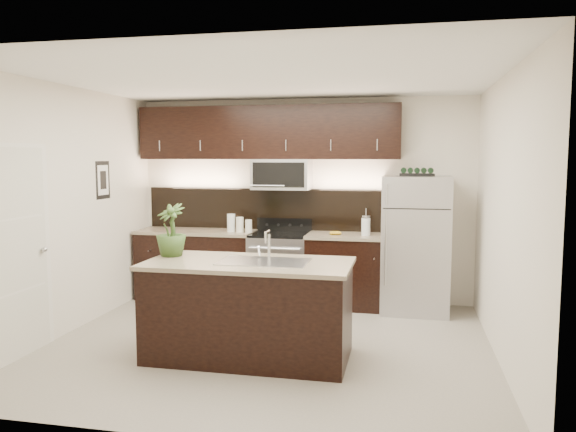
% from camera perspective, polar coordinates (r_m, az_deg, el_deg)
% --- Properties ---
extents(ground, '(4.50, 4.50, 0.00)m').
position_cam_1_polar(ground, '(5.93, -2.06, -12.96)').
color(ground, gray).
rests_on(ground, ground).
extents(room_walls, '(4.52, 4.02, 2.71)m').
position_cam_1_polar(room_walls, '(5.61, -3.32, 3.62)').
color(room_walls, silver).
rests_on(room_walls, ground).
extents(counter_run, '(3.51, 0.65, 0.94)m').
position_cam_1_polar(counter_run, '(7.50, -2.35, -5.20)').
color(counter_run, black).
rests_on(counter_run, ground).
extents(upper_fixtures, '(3.49, 0.40, 1.66)m').
position_cam_1_polar(upper_fixtures, '(7.50, -1.93, 7.62)').
color(upper_fixtures, black).
rests_on(upper_fixtures, counter_run).
extents(island, '(1.96, 0.96, 0.94)m').
position_cam_1_polar(island, '(5.47, -4.00, -9.45)').
color(island, black).
rests_on(island, ground).
extents(sink_faucet, '(0.84, 0.50, 0.28)m').
position_cam_1_polar(sink_faucet, '(5.33, -2.45, -4.51)').
color(sink_faucet, silver).
rests_on(sink_faucet, island).
extents(refrigerator, '(0.82, 0.74, 1.70)m').
position_cam_1_polar(refrigerator, '(7.16, 12.79, -2.82)').
color(refrigerator, '#B2B2B7').
rests_on(refrigerator, ground).
extents(wine_rack, '(0.42, 0.26, 0.10)m').
position_cam_1_polar(wine_rack, '(7.08, 12.96, 4.36)').
color(wine_rack, black).
rests_on(wine_rack, refrigerator).
extents(plant, '(0.38, 0.38, 0.53)m').
position_cam_1_polar(plant, '(5.72, -11.80, -1.39)').
color(plant, '#314D1E').
rests_on(plant, island).
extents(canisters, '(0.35, 0.15, 0.24)m').
position_cam_1_polar(canisters, '(7.44, -5.13, -0.83)').
color(canisters, silver).
rests_on(canisters, counter_run).
extents(french_press, '(0.12, 0.12, 0.34)m').
position_cam_1_polar(french_press, '(7.15, 7.91, -0.98)').
color(french_press, silver).
rests_on(french_press, counter_run).
extents(bananas, '(0.19, 0.17, 0.05)m').
position_cam_1_polar(bananas, '(7.18, 4.46, -1.72)').
color(bananas, gold).
rests_on(bananas, counter_run).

